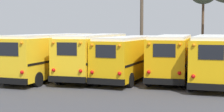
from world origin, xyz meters
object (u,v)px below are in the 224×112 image
Objects in this scene: school_bus_4 at (172,55)px; utility_pole at (142,18)px; school_bus_0 at (27,53)px; school_bus_5 at (213,57)px; school_bus_2 at (96,54)px; school_bus_3 at (130,56)px; school_bus_1 at (52,54)px.

school_bus_4 is 1.07× the size of utility_pole.
school_bus_0 is 14.15m from school_bus_5.
school_bus_2 is at bearing 3.56° from school_bus_0.
school_bus_3 is 5.67m from school_bus_5.
utility_pole is (3.57, 13.55, 3.02)m from school_bus_1.
school_bus_5 is at bearing 0.28° from school_bus_0.
school_bus_5 is (11.32, 1.28, -0.03)m from school_bus_1.
school_bus_3 is 13.02m from utility_pole.
school_bus_2 is at bearing 170.13° from school_bus_3.
utility_pole reaches higher than school_bus_4.
school_bus_0 is 5.67m from school_bus_2.
school_bus_1 is 14.33m from utility_pole.
school_bus_5 reaches higher than school_bus_3.
school_bus_3 is at bearing 10.71° from school_bus_1.
utility_pole is (6.40, 12.34, 3.04)m from school_bus_0.
school_bus_1 is 1.05× the size of school_bus_4.
school_bus_2 is 5.69m from school_bus_4.
school_bus_3 is at bearing -0.94° from school_bus_0.
utility_pole reaches higher than school_bus_0.
school_bus_3 is (8.49, -0.14, -0.05)m from school_bus_0.
school_bus_4 is 0.98× the size of school_bus_5.
school_bus_5 is at bearing -16.75° from school_bus_4.
school_bus_0 is 8.49m from school_bus_3.
school_bus_5 is (8.49, -0.28, -0.04)m from school_bus_2.
school_bus_3 is 1.03× the size of utility_pole.
school_bus_0 is at bearing -176.44° from school_bus_2.
school_bus_5 is (14.15, 0.07, -0.00)m from school_bus_0.
school_bus_2 reaches higher than school_bus_3.
school_bus_2 is (2.83, 1.56, 0.01)m from school_bus_1.
school_bus_1 is at bearing -23.16° from school_bus_0.
school_bus_3 is at bearing -177.89° from school_bus_5.
school_bus_0 is 1.17× the size of utility_pole.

